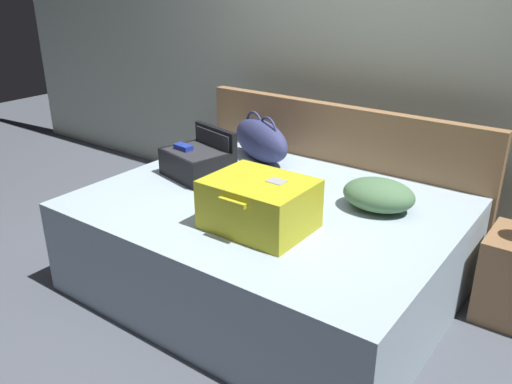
# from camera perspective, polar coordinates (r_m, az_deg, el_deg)

# --- Properties ---
(ground_plane) EXTENTS (12.00, 12.00, 0.00)m
(ground_plane) POSITION_cam_1_polar(r_m,az_deg,el_deg) (3.07, -3.16, -13.29)
(ground_plane) COLOR #4C515B
(back_wall) EXTENTS (8.00, 0.10, 2.60)m
(back_wall) POSITION_cam_1_polar(r_m,az_deg,el_deg) (3.92, 12.35, 14.92)
(back_wall) COLOR #B7C1B2
(back_wall) RESTS_ON ground
(bed) EXTENTS (2.09, 1.62, 0.57)m
(bed) POSITION_cam_1_polar(r_m,az_deg,el_deg) (3.18, 1.30, -5.71)
(bed) COLOR #99ADBC
(bed) RESTS_ON ground
(headboard) EXTENTS (2.13, 0.08, 0.97)m
(headboard) POSITION_cam_1_polar(r_m,az_deg,el_deg) (3.77, 8.77, 2.04)
(headboard) COLOR olive
(headboard) RESTS_ON ground
(hard_case_large) EXTENTS (0.52, 0.44, 0.27)m
(hard_case_large) POSITION_cam_1_polar(r_m,az_deg,el_deg) (2.70, 0.35, -1.24)
(hard_case_large) COLOR gold
(hard_case_large) RESTS_ON bed
(hard_case_medium) EXTENTS (0.48, 0.43, 0.30)m
(hard_case_medium) POSITION_cam_1_polar(r_m,az_deg,el_deg) (3.43, -6.29, 3.43)
(hard_case_medium) COLOR black
(hard_case_medium) RESTS_ON bed
(duffel_bag) EXTENTS (0.62, 0.42, 0.33)m
(duffel_bag) POSITION_cam_1_polar(r_m,az_deg,el_deg) (3.69, 0.54, 5.67)
(duffel_bag) COLOR navy
(duffel_bag) RESTS_ON bed
(pillow_near_headboard) EXTENTS (0.43, 0.35, 0.17)m
(pillow_near_headboard) POSITION_cam_1_polar(r_m,az_deg,el_deg) (3.00, 13.14, -0.29)
(pillow_near_headboard) COLOR #4C724C
(pillow_near_headboard) RESTS_ON bed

